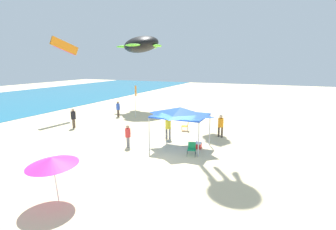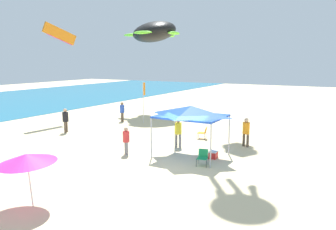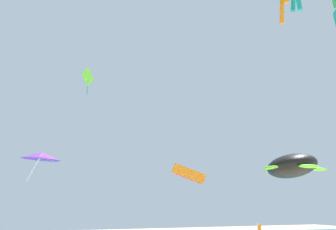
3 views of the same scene
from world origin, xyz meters
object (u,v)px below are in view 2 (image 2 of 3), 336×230
object	(u,v)px
banner_flag	(143,98)
person_beachcomber	(126,138)
beach_umbrella	(26,159)
folding_chair_near_cooler	(203,156)
cooler_box	(213,155)
person_far_stroller	(178,130)
person_watching_sky	(122,110)
kite_parafoil_orange	(60,34)
kite_turtle_black	(154,32)
person_kite_handler	(65,118)
person_near_umbrella	(246,130)
folding_chair_facing_ocean	(203,132)
canopy_tent	(191,112)

from	to	relation	value
banner_flag	person_beachcomber	size ratio (longest dim) A/B	2.24
beach_umbrella	folding_chair_near_cooler	world-z (taller)	beach_umbrella
folding_chair_near_cooler	cooler_box	xyz separation A→B (m)	(1.47, -0.01, -0.27)
person_far_stroller	folding_chair_near_cooler	bearing A→B (deg)	150.62
person_beachcomber	person_far_stroller	xyz separation A→B (m)	(2.98, -1.82, 0.12)
folding_chair_near_cooler	person_watching_sky	bearing A→B (deg)	130.58
banner_flag	kite_parafoil_orange	size ratio (longest dim) A/B	1.14
banner_flag	person_far_stroller	distance (m)	8.72
cooler_box	kite_turtle_black	size ratio (longest dim) A/B	0.09
folding_chair_near_cooler	person_kite_handler	xyz separation A→B (m)	(2.33, 12.20, 0.59)
beach_umbrella	person_near_umbrella	bearing A→B (deg)	-19.30
folding_chair_facing_ocean	person_far_stroller	size ratio (longest dim) A/B	0.45
kite_turtle_black	kite_parafoil_orange	world-z (taller)	kite_turtle_black
person_kite_handler	person_beachcomber	bearing A→B (deg)	44.16
folding_chair_facing_ocean	cooler_box	world-z (taller)	folding_chair_facing_ocean
folding_chair_near_cooler	kite_turtle_black	bearing A→B (deg)	116.05
banner_flag	person_kite_handler	xyz separation A→B (m)	(-6.17, 2.93, -1.09)
folding_chair_near_cooler	folding_chair_facing_ocean	bearing A→B (deg)	99.49
person_kite_handler	banner_flag	bearing A→B (deg)	127.85
folding_chair_near_cooler	cooler_box	distance (m)	1.49
folding_chair_facing_ocean	person_beachcomber	distance (m)	6.27
cooler_box	kite_parafoil_orange	xyz separation A→B (m)	(4.72, 16.47, 7.44)
folding_chair_near_cooler	person_beachcomber	world-z (taller)	person_beachcomber
beach_umbrella	banner_flag	xyz separation A→B (m)	(16.27, 5.68, 0.31)
cooler_box	kite_turtle_black	distance (m)	18.55
folding_chair_near_cooler	person_near_umbrella	xyz separation A→B (m)	(4.83, -0.83, 0.60)
cooler_box	person_watching_sky	world-z (taller)	person_watching_sky
folding_chair_near_cooler	person_watching_sky	xyz separation A→B (m)	(8.14, 11.31, 0.54)
beach_umbrella	cooler_box	distance (m)	10.05
folding_chair_near_cooler	folding_chair_facing_ocean	size ratio (longest dim) A/B	1.00
person_watching_sky	beach_umbrella	bearing A→B (deg)	-27.85
kite_turtle_black	beach_umbrella	bearing A→B (deg)	155.54
canopy_tent	kite_parafoil_orange	distance (m)	16.80
beach_umbrella	person_kite_handler	bearing A→B (deg)	40.45
person_watching_sky	person_kite_handler	world-z (taller)	person_kite_handler
person_watching_sky	cooler_box	bearing A→B (deg)	5.72
person_near_umbrella	kite_turtle_black	xyz separation A→B (m)	(8.90, 12.24, 7.09)
folding_chair_facing_ocean	kite_parafoil_orange	bearing A→B (deg)	-104.85
folding_chair_near_cooler	kite_parafoil_orange	distance (m)	18.99
banner_flag	kite_parafoil_orange	world-z (taller)	kite_parafoil_orange
folding_chair_facing_ocean	person_kite_handler	xyz separation A→B (m)	(-3.20, 9.83, 0.59)
folding_chair_facing_ocean	kite_turtle_black	world-z (taller)	kite_turtle_black
cooler_box	person_kite_handler	world-z (taller)	person_kite_handler
cooler_box	person_kite_handler	distance (m)	12.26
canopy_tent	person_far_stroller	distance (m)	2.66
kite_turtle_black	person_watching_sky	bearing A→B (deg)	136.53
person_near_umbrella	person_kite_handler	distance (m)	13.27
beach_umbrella	kite_turtle_black	size ratio (longest dim) A/B	0.31
folding_chair_near_cooler	person_kite_handler	world-z (taller)	person_kite_handler
folding_chair_facing_ocean	person_watching_sky	bearing A→B (deg)	-118.47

